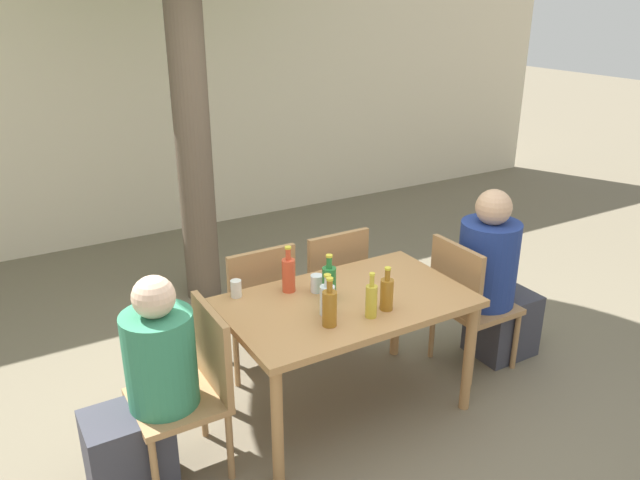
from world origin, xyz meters
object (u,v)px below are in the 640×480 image
Objects in this scene: person_seated_0 at (146,398)px; drinking_glass_1 at (236,289)px; patio_chair_3 at (329,283)px; oil_cruet_1 at (372,300)px; amber_bottle_3 at (387,293)px; drinking_glass_0 at (317,283)px; dining_table_front at (347,313)px; patio_chair_1 at (467,299)px; soda_bottle_4 at (289,274)px; water_bottle_2 at (327,299)px; patio_chair_0 at (193,383)px; amber_bottle_0 at (330,307)px; patio_chair_2 at (256,302)px; green_bottle_5 at (329,282)px; person_seated_1 at (494,284)px.

person_seated_0 is 11.37× the size of drinking_glass_1.
oil_cruet_1 is (-0.27, -0.87, 0.33)m from patio_chair_3.
drinking_glass_1 is (-0.64, 0.54, -0.05)m from amber_bottle_3.
dining_table_front is at bearing -60.37° from drinking_glass_0.
soda_bottle_4 is (-1.14, 0.26, 0.34)m from patio_chair_1.
amber_bottle_3 reaches higher than water_bottle_2.
drinking_glass_1 is at bearing 130.93° from patio_chair_0.
amber_bottle_3 is at bearing -0.75° from amber_bottle_0.
soda_bottle_4 is (0.00, 0.45, 0.00)m from amber_bottle_0.
amber_bottle_0 is 0.98× the size of soda_bottle_4.
person_seated_0 is (-0.88, -0.64, -0.00)m from patio_chair_2.
water_bottle_2 is at bearing 82.86° from patio_chair_0.
patio_chair_1 is at bearing 134.90° from patio_chair_3.
water_bottle_2 is 0.18m from green_bottle_5.
patio_chair_3 is 0.76m from green_bottle_5.
patio_chair_0 is 1.10m from amber_bottle_3.
oil_cruet_1 is 0.41m from drinking_glass_0.
person_seated_1 is at bearing 90.00° from patio_chair_0.
drinking_glass_1 is (-0.42, 0.17, -0.00)m from drinking_glass_0.
green_bottle_5 is (-0.09, 0.28, 0.01)m from oil_cruet_1.
patio_chair_0 is 3.34× the size of green_bottle_5.
patio_chair_2 reaches higher than dining_table_front.
oil_cruet_1 reaches higher than water_bottle_2.
patio_chair_3 reaches higher than dining_table_front.
amber_bottle_0 is at bearing -115.29° from water_bottle_2.
soda_bottle_4 is at bearing 110.65° from patio_chair_0.
green_bottle_5 is (-1.22, 0.06, 0.29)m from person_seated_1.
patio_chair_1 is 3.26× the size of soda_bottle_4.
patio_chair_2 is at bearing 135.10° from patio_chair_0.
patio_chair_3 is 1.08m from person_seated_1.
green_bottle_5 is (0.10, 0.15, 0.01)m from water_bottle_2.
patio_chair_1 is 1.00× the size of patio_chair_2.
amber_bottle_0 reaches higher than patio_chair_3.
oil_cruet_1 is 0.30m from green_bottle_5.
patio_chair_2 is 3.33× the size of amber_bottle_0.
oil_cruet_1 is (-1.13, -0.23, 0.28)m from person_seated_1.
water_bottle_2 is (-0.19, 0.14, -0.01)m from oil_cruet_1.
green_bottle_5 is (-0.36, -0.59, 0.33)m from patio_chair_3.
patio_chair_0 is at bearing 165.88° from oil_cruet_1.
person_seated_0 is 1.12m from green_bottle_5.
amber_bottle_3 reaches higher than drinking_glass_0.
patio_chair_0 is 9.04× the size of drinking_glass_1.
amber_bottle_0 is at bearing 98.17° from person_seated_1.
person_seated_0 is 1.22m from oil_cruet_1.
amber_bottle_3 is 2.45× the size of drinking_glass_0.
person_seated_0 reaches higher than water_bottle_2.
green_bottle_5 reaches higher than oil_cruet_1.
green_bottle_5 is 2.70× the size of drinking_glass_1.
patio_chair_1 is 3.53× the size of oil_cruet_1.
water_bottle_2 is 0.35m from soda_bottle_4.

